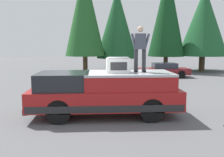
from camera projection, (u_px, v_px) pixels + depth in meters
ground_plane at (86, 116)px, 9.54m from camera, size 90.00×90.00×0.00m
pickup_truck at (105, 93)px, 9.43m from camera, size 2.01×5.54×1.65m
compressor_unit at (118, 65)px, 9.23m from camera, size 0.65×0.84×0.56m
person_on_truck_bed at (140, 48)px, 9.37m from camera, size 0.29×0.72×1.69m
parked_car_maroon at (163, 70)px, 20.63m from camera, size 1.64×4.10×1.16m
conifer_far_left at (204, 22)px, 24.86m from camera, size 4.76×4.76×8.20m
conifer_left at (167, 12)px, 24.30m from camera, size 3.55×3.55×9.92m
conifer_center_left at (117, 23)px, 25.50m from camera, size 4.12×4.12×8.28m
conifer_center_right at (85, 11)px, 23.69m from camera, size 3.76×3.76×9.93m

